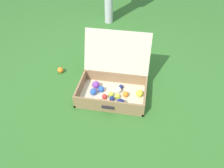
# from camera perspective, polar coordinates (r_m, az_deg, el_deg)

# --- Properties ---
(ground_plane) EXTENTS (16.00, 16.00, 0.00)m
(ground_plane) POSITION_cam_1_polar(r_m,az_deg,el_deg) (2.32, -1.84, -2.13)
(ground_plane) COLOR #336B28
(open_suitcase) EXTENTS (0.65, 0.60, 0.54)m
(open_suitcase) POSITION_cam_1_polar(r_m,az_deg,el_deg) (2.25, 0.38, 0.32)
(open_suitcase) COLOR beige
(open_suitcase) RESTS_ON ground
(stray_ball_on_grass) EXTENTS (0.07, 0.07, 0.07)m
(stray_ball_on_grass) POSITION_cam_1_polar(r_m,az_deg,el_deg) (2.62, -12.61, 3.38)
(stray_ball_on_grass) COLOR orange
(stray_ball_on_grass) RESTS_ON ground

